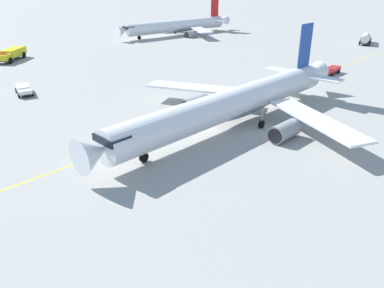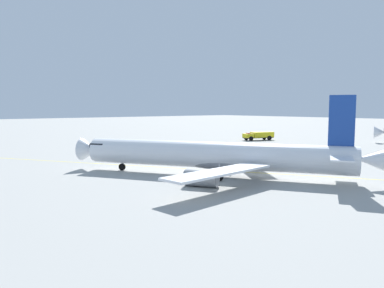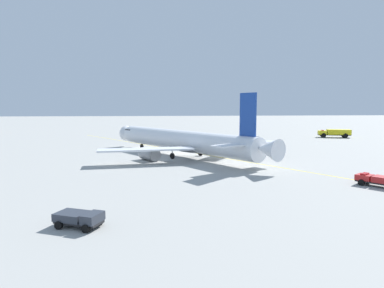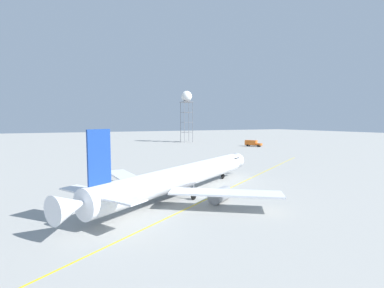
# 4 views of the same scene
# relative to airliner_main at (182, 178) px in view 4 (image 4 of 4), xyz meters

# --- Properties ---
(ground_plane) EXTENTS (600.00, 600.00, 0.00)m
(ground_plane) POSITION_rel_airliner_main_xyz_m (-0.15, -4.31, -2.91)
(ground_plane) COLOR #9E9E99
(airliner_main) EXTENTS (30.72, 40.72, 11.56)m
(airliner_main) POSITION_rel_airliner_main_xyz_m (0.00, 0.00, 0.00)
(airliner_main) COLOR white
(airliner_main) RESTS_ON ground_plane
(catering_truck_truck) EXTENTS (8.53, 6.20, 3.10)m
(catering_truck_truck) POSITION_rel_airliner_main_xyz_m (67.60, -68.42, -1.24)
(catering_truck_truck) COLOR #232326
(catering_truck_truck) RESTS_ON ground_plane
(radar_tower) EXTENTS (6.49, 6.49, 30.76)m
(radar_tower) POSITION_rel_airliner_main_xyz_m (108.28, -50.78, 23.40)
(radar_tower) COLOR slate
(radar_tower) RESTS_ON ground_plane
(taxiway_centreline) EXTENTS (63.70, 105.51, 0.01)m
(taxiway_centreline) POSITION_rel_airliner_main_xyz_m (-4.53, -2.08, -2.90)
(taxiway_centreline) COLOR yellow
(taxiway_centreline) RESTS_ON ground_plane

